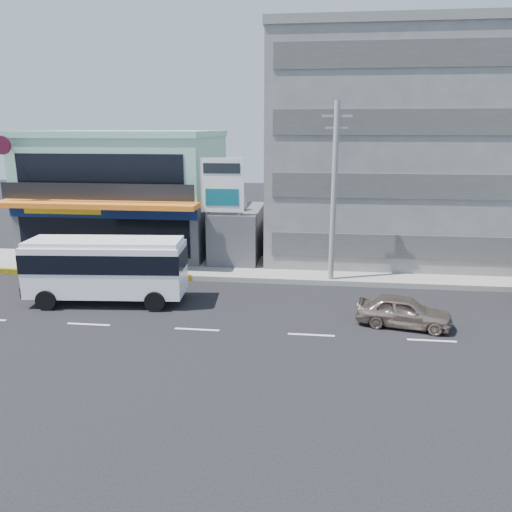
{
  "coord_description": "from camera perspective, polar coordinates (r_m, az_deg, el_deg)",
  "views": [
    {
      "loc": [
        4.99,
        -19.96,
        8.6
      ],
      "look_at": [
        2.06,
        4.7,
        2.2
      ],
      "focal_mm": 35.0,
      "sensor_mm": 36.0,
      "label": 1
    }
  ],
  "objects": [
    {
      "name": "ground",
      "position": [
        22.3,
        -6.76,
        -8.34
      ],
      "size": [
        120.0,
        120.0,
        0.0
      ],
      "primitive_type": "plane",
      "color": "black",
      "rests_on": "ground"
    },
    {
      "name": "sidewalk",
      "position": [
        30.65,
        6.54,
        -1.65
      ],
      "size": [
        70.0,
        5.0,
        0.3
      ],
      "primitive_type": "cube",
      "color": "gray",
      "rests_on": "ground"
    },
    {
      "name": "shop_building",
      "position": [
        36.6,
        -14.17,
        6.79
      ],
      "size": [
        12.4,
        11.7,
        8.0
      ],
      "color": "#45454A",
      "rests_on": "ground"
    },
    {
      "name": "concrete_building",
      "position": [
        35.35,
        15.23,
        11.36
      ],
      "size": [
        16.0,
        12.0,
        14.0
      ],
      "primitive_type": "cube",
      "color": "gray",
      "rests_on": "ground"
    },
    {
      "name": "gap_structure",
      "position": [
        33.06,
        -2.05,
        2.48
      ],
      "size": [
        3.0,
        6.0,
        3.5
      ],
      "primitive_type": "cube",
      "color": "#45454A",
      "rests_on": "ground"
    },
    {
      "name": "satellite_dish",
      "position": [
        31.76,
        -2.35,
        5.33
      ],
      "size": [
        1.5,
        1.5,
        0.15
      ],
      "primitive_type": "cylinder",
      "color": "slate",
      "rests_on": "gap_structure"
    },
    {
      "name": "billboard",
      "position": [
        29.9,
        -3.88,
        7.36
      ],
      "size": [
        2.6,
        0.18,
        6.9
      ],
      "color": "gray",
      "rests_on": "ground"
    },
    {
      "name": "utility_pole_near",
      "position": [
        27.59,
        8.9,
        7.1
      ],
      "size": [
        1.6,
        0.3,
        10.0
      ],
      "color": "#999993",
      "rests_on": "ground"
    },
    {
      "name": "minibus",
      "position": [
        25.99,
        -16.75,
        -1.01
      ],
      "size": [
        7.97,
        3.26,
        3.26
      ],
      "color": "white",
      "rests_on": "ground"
    },
    {
      "name": "sedan",
      "position": [
        23.22,
        16.53,
        -6.06
      ],
      "size": [
        4.35,
        2.44,
        1.4
      ],
      "primitive_type": "imported",
      "rotation": [
        0.0,
        0.0,
        1.37
      ],
      "color": "tan",
      "rests_on": "ground"
    },
    {
      "name": "motorcycle_rider",
      "position": [
        29.65,
        -13.36,
        -1.26
      ],
      "size": [
        1.89,
        0.83,
        2.35
      ],
      "color": "#4C0A1A",
      "rests_on": "ground"
    }
  ]
}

